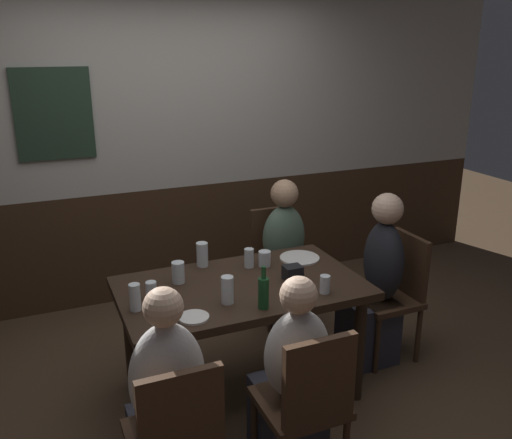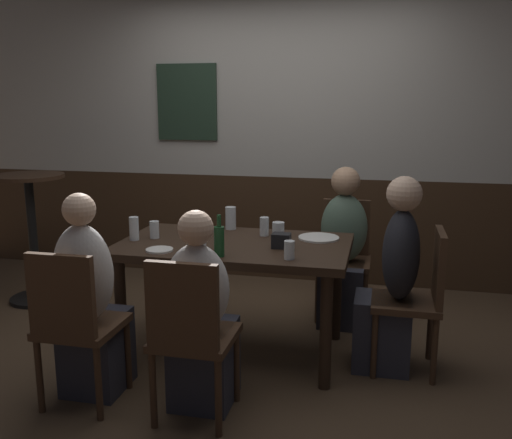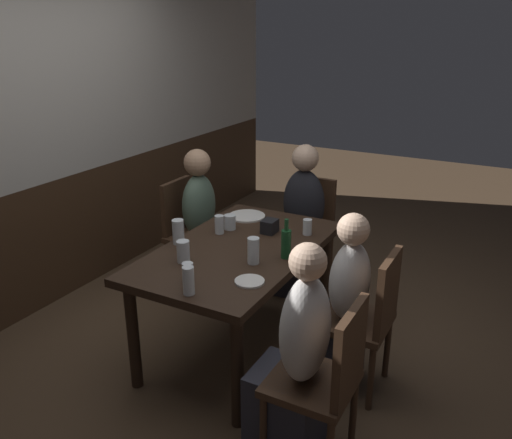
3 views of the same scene
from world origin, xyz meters
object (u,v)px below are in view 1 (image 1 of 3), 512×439
Objects in this scene: person_left_near at (167,417)px; pint_glass_pale at (325,285)px; dining_table at (241,298)px; chair_right_far at (277,258)px; chair_mid_near at (307,400)px; person_right_far at (286,265)px; pint_glass_amber at (249,259)px; beer_bottle_green at (263,292)px; plate_white_small at (194,317)px; beer_glass_tall at (178,274)px; chair_left_near at (177,437)px; chair_head_east at (395,289)px; pint_glass_stout at (202,255)px; plate_white_large at (300,258)px; condiment_caddy at (293,273)px; person_head_east at (376,291)px; highball_clear at (227,292)px; tumbler_water at (135,299)px; person_mid_near at (292,389)px; beer_glass_half at (265,259)px; tumbler_short at (151,292)px.

person_left_near is 10.87× the size of pint_glass_pale.
dining_table is 0.52m from pint_glass_pale.
chair_right_far is 1.00× the size of chair_mid_near.
person_right_far reaches higher than pint_glass_amber.
beer_bottle_green reaches higher than plate_white_small.
beer_glass_tall is 0.61m from beer_bottle_green.
chair_head_east is at bearing 25.42° from chair_left_near.
pint_glass_stout is 0.59× the size of plate_white_large.
person_right_far is at bearing 66.36° from condiment_caddy.
pint_glass_pale is 0.43× the size of beer_bottle_green.
person_head_east is at bearing -7.60° from beer_glass_tall.
highball_clear is (-0.16, -0.19, 0.16)m from dining_table.
person_right_far is 9.33× the size of pint_glass_amber.
person_right_far is 7.60× the size of tumbler_water.
pint_glass_pale is 0.85× the size of pint_glass_amber.
chair_right_far is at bearing 120.71° from chair_head_east.
chair_mid_near is 1.30m from person_head_east.
highball_clear is at bearing -170.37° from person_head_east.
plate_white_large is at bearing 60.62° from person_mid_near.
plate_white_large is 2.41× the size of condiment_caddy.
plate_white_small is at bearing -39.31° from tumbler_water.
plate_white_small is at bearing -141.54° from beer_glass_half.
beer_bottle_green is (-0.64, -1.17, 0.34)m from chair_right_far.
person_right_far is 1.14m from beer_glass_tall.
dining_table is 8.89× the size of plate_white_small.
chair_right_far is 3.31× the size of plate_white_large.
plate_white_small is at bearing -111.54° from pint_glass_stout.
beer_glass_half is 0.94m from tumbler_water.
highball_clear is 1.39× the size of tumbler_short.
highball_clear is 0.41m from beer_glass_tall.
person_left_near is at bearing -129.87° from chair_right_far.
person_left_near is 10.18× the size of tumbler_short.
beer_glass_half is 0.77× the size of beer_glass_tall.
tumbler_water is 0.34m from plate_white_small.
person_head_east is at bearing -63.43° from person_right_far.
person_head_east is 7.57× the size of pint_glass_stout.
person_right_far is 1.87m from person_left_near.
beer_glass_half is at bearing -121.65° from chair_right_far.
tumbler_water is (-1.63, -0.08, 0.30)m from person_head_east.
chair_mid_near reaches higher than pint_glass_amber.
person_mid_near reaches higher than beer_glass_tall.
person_head_east is 1.42m from plate_white_small.
person_right_far is 0.89m from pint_glass_stout.
chair_left_near is 0.89m from beer_bottle_green.
chair_left_near is at bearing -126.36° from highball_clear.
beer_glass_tall is (-0.34, 1.02, 0.30)m from chair_mid_near.
beer_bottle_green is at bearing -118.69° from chair_right_far.
person_left_near is at bearing -157.12° from person_head_east.
person_right_far reaches higher than beer_glass_tall.
tumbler_short is 0.34m from plate_white_small.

